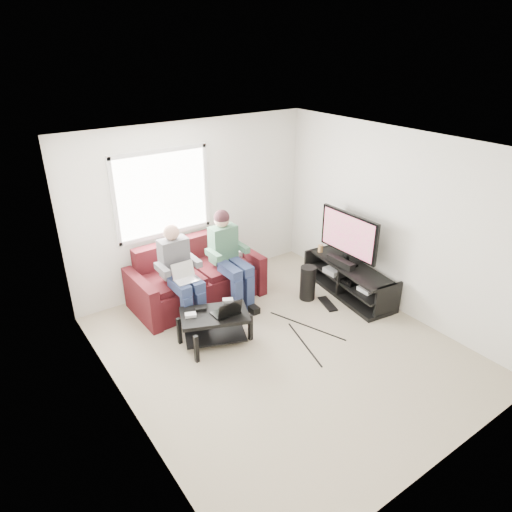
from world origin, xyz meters
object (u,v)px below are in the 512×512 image
object	(u,v)px
tv_stand	(349,282)
sofa	(195,280)
tv	(349,236)
end_table	(235,270)
subwoofer	(308,283)
coffee_table	(215,321)

from	to	relation	value
tv_stand	sofa	bearing A→B (deg)	147.71
tv	tv_stand	bearing A→B (deg)	-88.53
tv	end_table	bearing A→B (deg)	137.39
sofa	subwoofer	xyz separation A→B (m)	(1.41, -0.98, -0.06)
coffee_table	tv_stand	world-z (taller)	tv_stand
tv_stand	end_table	bearing A→B (deg)	135.11
subwoofer	end_table	xyz separation A→B (m)	(-0.68, 0.98, 0.01)
coffee_table	end_table	distance (m)	1.54
sofa	tv	bearing A→B (deg)	-30.23
tv_stand	subwoofer	xyz separation A→B (m)	(-0.60, 0.29, 0.04)
sofa	end_table	world-z (taller)	sofa
sofa	end_table	size ratio (longest dim) A/B	3.12
coffee_table	tv	bearing A→B (deg)	-1.18
tv	end_table	xyz separation A→B (m)	(-1.28, 1.17, -0.70)
coffee_table	tv_stand	xyz separation A→B (m)	(2.32, -0.15, -0.09)
coffee_table	subwoofer	xyz separation A→B (m)	(1.72, 0.14, -0.05)
sofa	coffee_table	xyz separation A→B (m)	(-0.32, -1.12, -0.01)
sofa	tv_stand	distance (m)	2.37
sofa	tv_stand	world-z (taller)	sofa
coffee_table	sofa	bearing A→B (deg)	74.08
tv_stand	subwoofer	size ratio (longest dim) A/B	2.99
sofa	tv	distance (m)	2.40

